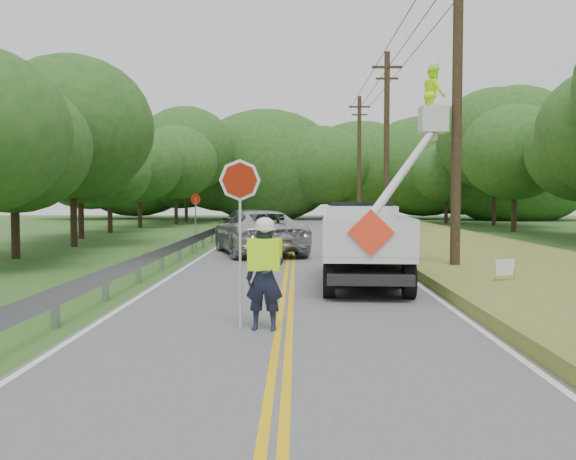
{
  "coord_description": "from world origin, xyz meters",
  "views": [
    {
      "loc": [
        0.23,
        -10.29,
        2.35
      ],
      "look_at": [
        0.0,
        6.0,
        1.5
      ],
      "focal_mm": 39.91,
      "sensor_mm": 36.0,
      "label": 1
    }
  ],
  "objects": [
    {
      "name": "yard_sign",
      "position": [
        5.32,
        5.33,
        0.6
      ],
      "size": [
        0.53,
        0.26,
        0.83
      ],
      "color": "white",
      "rests_on": "ground"
    },
    {
      "name": "utility_poles",
      "position": [
        5.0,
        17.02,
        5.27
      ],
      "size": [
        1.6,
        43.3,
        10.0
      ],
      "color": "black",
      "rests_on": "ground"
    },
    {
      "name": "bucket_truck",
      "position": [
        2.28,
        7.66,
        1.46
      ],
      "size": [
        3.9,
        6.35,
        6.22
      ],
      "color": "black",
      "rests_on": "road"
    },
    {
      "name": "stop_sign_permanent",
      "position": [
        -4.29,
        18.14,
        1.65
      ],
      "size": [
        0.38,
        0.4,
        2.49
      ],
      "color": "gray",
      "rests_on": "ground"
    },
    {
      "name": "road",
      "position": [
        0.0,
        14.0,
        0.01
      ],
      "size": [
        7.2,
        96.0,
        0.03
      ],
      "color": "#545457",
      "rests_on": "ground"
    },
    {
      "name": "flagger",
      "position": [
        -0.34,
        0.79,
        1.08
      ],
      "size": [
        1.16,
        0.52,
        2.99
      ],
      "color": "#191E33",
      "rests_on": "road"
    },
    {
      "name": "ground",
      "position": [
        0.0,
        0.0,
        0.0
      ],
      "size": [
        140.0,
        140.0,
        0.0
      ],
      "primitive_type": "plane",
      "color": "#345523",
      "rests_on": "ground"
    },
    {
      "name": "tall_grass_verge",
      "position": [
        7.1,
        14.0,
        0.15
      ],
      "size": [
        7.0,
        96.0,
        0.3
      ],
      "primitive_type": "cube",
      "color": "#5F6A26",
      "rests_on": "ground"
    },
    {
      "name": "suv_silver",
      "position": [
        -1.34,
        15.68,
        0.91
      ],
      "size": [
        4.5,
        6.94,
        1.78
      ],
      "primitive_type": "imported",
      "rotation": [
        0.0,
        0.0,
        3.4
      ],
      "color": "#B5B8BD",
      "rests_on": "road"
    },
    {
      "name": "guardrail",
      "position": [
        -4.02,
        14.91,
        0.55
      ],
      "size": [
        0.18,
        48.0,
        0.77
      ],
      "color": "gray",
      "rests_on": "ground"
    },
    {
      "name": "suv_darkgrey",
      "position": [
        -2.44,
        23.3,
        0.85
      ],
      "size": [
        3.79,
        6.12,
        1.65
      ],
      "primitive_type": "imported",
      "rotation": [
        0.0,
        0.0,
        3.42
      ],
      "color": "#3C3D43",
      "rests_on": "road"
    },
    {
      "name": "treeline_horizon",
      "position": [
        2.82,
        56.14,
        5.5
      ],
      "size": [
        57.43,
        15.39,
        12.49
      ],
      "color": "#1C4F1C",
      "rests_on": "ground"
    },
    {
      "name": "treeline_left",
      "position": [
        -10.55,
        29.63,
        5.33
      ],
      "size": [
        9.61,
        55.11,
        10.6
      ],
      "color": "#332319",
      "rests_on": "ground"
    }
  ]
}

